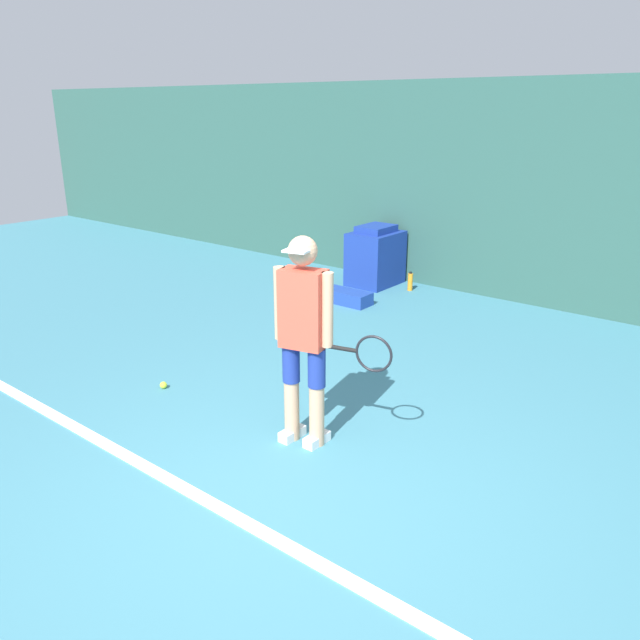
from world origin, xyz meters
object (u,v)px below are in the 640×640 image
object	(u,v)px
covered_chair	(375,257)
equipment_bag	(344,296)
tennis_player	(305,333)
tennis_ball	(163,385)
water_bottle	(410,282)

from	to	relation	value
covered_chair	equipment_bag	world-z (taller)	covered_chair
tennis_player	covered_chair	world-z (taller)	tennis_player
tennis_player	equipment_bag	world-z (taller)	tennis_player
tennis_ball	equipment_bag	size ratio (longest dim) A/B	0.09
tennis_player	covered_chair	bearing A→B (deg)	103.34
tennis_player	covered_chair	distance (m)	4.80
water_bottle	covered_chair	bearing A→B (deg)	-177.06
tennis_player	water_bottle	world-z (taller)	tennis_player
tennis_ball	water_bottle	bearing A→B (deg)	88.71
tennis_ball	water_bottle	distance (m)	4.36
tennis_player	water_bottle	xyz separation A→B (m)	(-1.60, 4.27, -0.80)
tennis_ball	covered_chair	world-z (taller)	covered_chair
covered_chair	water_bottle	xyz separation A→B (m)	(0.60, 0.03, -0.29)
tennis_ball	water_bottle	xyz separation A→B (m)	(0.10, 4.36, 0.10)
equipment_bag	tennis_player	bearing A→B (deg)	-57.96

